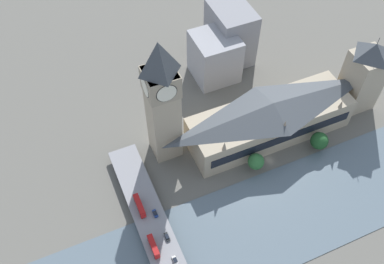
{
  "coord_description": "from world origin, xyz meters",
  "views": [
    {
      "loc": [
        -100.67,
        87.91,
        185.86
      ],
      "look_at": [
        20.99,
        35.06,
        17.19
      ],
      "focal_mm": 40.0,
      "sensor_mm": 36.0,
      "label": 1
    }
  ],
  "objects_px": {
    "clock_tower": "(162,99)",
    "road_bridge": "(167,259)",
    "double_decker_bus_mid": "(139,206)",
    "car_northbound_mid": "(175,260)",
    "car_northbound_tail": "(167,237)",
    "double_decker_bus_lead": "(153,246)",
    "car_southbound_lead": "(155,213)",
    "parliament_hall": "(270,119)",
    "victoria_tower": "(363,75)"
  },
  "relations": [
    {
      "from": "parliament_hall",
      "to": "car_northbound_mid",
      "type": "height_order",
      "value": "parliament_hall"
    },
    {
      "from": "car_northbound_mid",
      "to": "car_southbound_lead",
      "type": "height_order",
      "value": "car_southbound_lead"
    },
    {
      "from": "double_decker_bus_lead",
      "to": "double_decker_bus_mid",
      "type": "distance_m",
      "value": 21.34
    },
    {
      "from": "double_decker_bus_mid",
      "to": "car_northbound_tail",
      "type": "distance_m",
      "value": 19.92
    },
    {
      "from": "clock_tower",
      "to": "double_decker_bus_mid",
      "type": "distance_m",
      "value": 50.68
    },
    {
      "from": "double_decker_bus_lead",
      "to": "car_northbound_tail",
      "type": "relative_size",
      "value": 2.48
    },
    {
      "from": "clock_tower",
      "to": "car_southbound_lead",
      "type": "distance_m",
      "value": 53.21
    },
    {
      "from": "car_northbound_mid",
      "to": "car_southbound_lead",
      "type": "xyz_separation_m",
      "value": [
        24.51,
        0.08,
        0.05
      ]
    },
    {
      "from": "clock_tower",
      "to": "victoria_tower",
      "type": "relative_size",
      "value": 1.53
    },
    {
      "from": "parliament_hall",
      "to": "clock_tower",
      "type": "xyz_separation_m",
      "value": [
        11.91,
        55.15,
        27.21
      ]
    },
    {
      "from": "clock_tower",
      "to": "car_northbound_tail",
      "type": "xyz_separation_m",
      "value": [
        -49.38,
        18.53,
        -33.72
      ]
    },
    {
      "from": "car_northbound_mid",
      "to": "victoria_tower",
      "type": "bearing_deg",
      "value": -69.5
    },
    {
      "from": "double_decker_bus_mid",
      "to": "car_southbound_lead",
      "type": "relative_size",
      "value": 2.78
    },
    {
      "from": "car_northbound_tail",
      "to": "clock_tower",
      "type": "bearing_deg",
      "value": -20.57
    },
    {
      "from": "double_decker_bus_lead",
      "to": "double_decker_bus_mid",
      "type": "height_order",
      "value": "double_decker_bus_mid"
    },
    {
      "from": "victoria_tower",
      "to": "car_northbound_mid",
      "type": "bearing_deg",
      "value": 110.5
    },
    {
      "from": "victoria_tower",
      "to": "road_bridge",
      "type": "relative_size",
      "value": 0.37
    },
    {
      "from": "victoria_tower",
      "to": "double_decker_bus_mid",
      "type": "distance_m",
      "value": 138.93
    },
    {
      "from": "clock_tower",
      "to": "victoria_tower",
      "type": "distance_m",
      "value": 113.93
    },
    {
      "from": "road_bridge",
      "to": "parliament_hall",
      "type": "bearing_deg",
      "value": -58.95
    },
    {
      "from": "parliament_hall",
      "to": "road_bridge",
      "type": "height_order",
      "value": "parliament_hall"
    },
    {
      "from": "double_decker_bus_mid",
      "to": "car_northbound_mid",
      "type": "xyz_separation_m",
      "value": [
        -30.29,
        -5.67,
        -1.94
      ]
    },
    {
      "from": "car_southbound_lead",
      "to": "road_bridge",
      "type": "bearing_deg",
      "value": 172.48
    },
    {
      "from": "parliament_hall",
      "to": "double_decker_bus_mid",
      "type": "relative_size",
      "value": 7.62
    },
    {
      "from": "clock_tower",
      "to": "road_bridge",
      "type": "distance_m",
      "value": 71.95
    },
    {
      "from": "double_decker_bus_lead",
      "to": "double_decker_bus_mid",
      "type": "xyz_separation_m",
      "value": [
        21.32,
        -0.9,
        0.14
      ]
    },
    {
      "from": "car_northbound_tail",
      "to": "double_decker_bus_lead",
      "type": "bearing_deg",
      "value": 109.32
    },
    {
      "from": "clock_tower",
      "to": "double_decker_bus_mid",
      "type": "height_order",
      "value": "clock_tower"
    },
    {
      "from": "parliament_hall",
      "to": "clock_tower",
      "type": "distance_m",
      "value": 62.64
    },
    {
      "from": "victoria_tower",
      "to": "car_northbound_tail",
      "type": "xyz_separation_m",
      "value": [
        -37.52,
        130.49,
        -16.3
      ]
    },
    {
      "from": "victoria_tower",
      "to": "car_southbound_lead",
      "type": "relative_size",
      "value": 11.51
    },
    {
      "from": "double_decker_bus_mid",
      "to": "car_northbound_tail",
      "type": "xyz_separation_m",
      "value": [
        -18.76,
        -6.42,
        -1.97
      ]
    },
    {
      "from": "clock_tower",
      "to": "road_bridge",
      "type": "relative_size",
      "value": 0.57
    },
    {
      "from": "road_bridge",
      "to": "car_southbound_lead",
      "type": "xyz_separation_m",
      "value": [
        22.13,
        -2.92,
        1.77
      ]
    },
    {
      "from": "clock_tower",
      "to": "car_northbound_mid",
      "type": "relative_size",
      "value": 18.02
    },
    {
      "from": "clock_tower",
      "to": "car_northbound_mid",
      "type": "bearing_deg",
      "value": 162.44
    },
    {
      "from": "double_decker_bus_lead",
      "to": "double_decker_bus_mid",
      "type": "relative_size",
      "value": 0.91
    },
    {
      "from": "clock_tower",
      "to": "double_decker_bus_mid",
      "type": "relative_size",
      "value": 6.34
    },
    {
      "from": "clock_tower",
      "to": "car_southbound_lead",
      "type": "bearing_deg",
      "value": 152.0
    },
    {
      "from": "parliament_hall",
      "to": "victoria_tower",
      "type": "relative_size",
      "value": 1.84
    },
    {
      "from": "car_northbound_mid",
      "to": "car_northbound_tail",
      "type": "height_order",
      "value": "car_northbound_mid"
    },
    {
      "from": "parliament_hall",
      "to": "car_northbound_mid",
      "type": "relative_size",
      "value": 21.68
    },
    {
      "from": "road_bridge",
      "to": "car_northbound_tail",
      "type": "relative_size",
      "value": 30.48
    },
    {
      "from": "car_northbound_mid",
      "to": "car_northbound_tail",
      "type": "relative_size",
      "value": 0.96
    },
    {
      "from": "victoria_tower",
      "to": "double_decker_bus_mid",
      "type": "bearing_deg",
      "value": 97.81
    },
    {
      "from": "parliament_hall",
      "to": "car_northbound_tail",
      "type": "distance_m",
      "value": 82.91
    },
    {
      "from": "victoria_tower",
      "to": "car_southbound_lead",
      "type": "distance_m",
      "value": 134.58
    },
    {
      "from": "car_northbound_tail",
      "to": "car_southbound_lead",
      "type": "relative_size",
      "value": 1.02
    },
    {
      "from": "clock_tower",
      "to": "road_bridge",
      "type": "height_order",
      "value": "clock_tower"
    },
    {
      "from": "parliament_hall",
      "to": "double_decker_bus_mid",
      "type": "distance_m",
      "value": 82.38
    }
  ]
}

